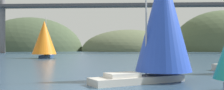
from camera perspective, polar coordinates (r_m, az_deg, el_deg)
ground_plane at (r=18.09m, az=-5.19°, el=-9.96°), size 360.00×360.00×0.00m
headland_center at (r=152.71m, az=3.76°, el=-1.39°), size 56.68×44.00×25.62m
headland_right at (r=163.16m, az=23.46°, el=-1.30°), size 61.00×44.00×47.85m
headland_left at (r=163.15m, az=-17.82°, el=-1.30°), size 64.00×44.00×40.89m
suspension_bridge at (r=114.19m, az=1.55°, el=9.08°), size 141.36×6.00×44.19m
sailboat_blue_spinnaker at (r=22.89m, az=11.05°, el=5.36°), size 9.73×7.71×11.30m
sailboat_orange_sail at (r=66.64m, az=-14.82°, el=1.46°), size 6.45×10.07×10.47m
channel_buoy at (r=58.37m, az=15.50°, el=-2.87°), size 1.10×1.10×2.64m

